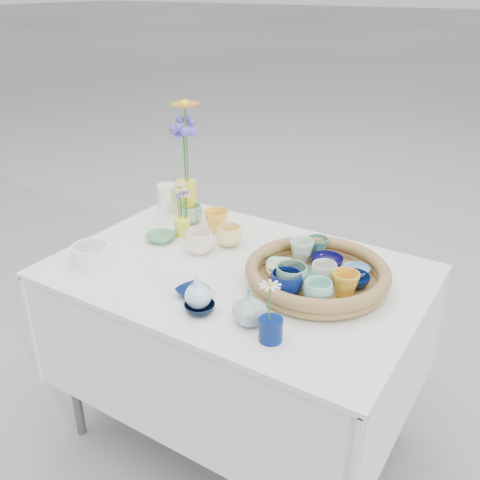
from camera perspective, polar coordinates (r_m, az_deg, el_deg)
The scene contains 34 objects.
ground at distance 2.33m, azimuth -0.28°, elevation -19.80°, with size 80.00×80.00×0.00m, color #A7A7A0.
display_table at distance 2.33m, azimuth -0.28°, elevation -19.80°, with size 1.26×0.86×0.77m, color white, non-canonical shape.
wicker_tray at distance 1.77m, azimuth 8.23°, elevation -3.69°, with size 0.47×0.47×0.08m, color brown, non-canonical shape.
tray_ceramic_0 at distance 1.86m, azimuth 9.26°, elevation -2.33°, with size 0.11×0.11×0.03m, color #0E0B43.
tray_ceramic_1 at distance 1.77m, azimuth 11.94°, elevation -4.20°, with size 0.11×0.11×0.03m, color #041135.
tray_ceramic_2 at distance 1.69m, azimuth 11.17°, elevation -4.64°, with size 0.09×0.09×0.08m, color gold.
tray_ceramic_3 at distance 1.76m, azimuth 6.70°, elevation -3.89°, with size 0.10×0.10×0.03m, color #3D936F.
tray_ceramic_4 at distance 1.70m, azimuth 5.49°, elevation -4.04°, with size 0.11×0.11×0.08m, color #72A47D.
tray_ceramic_5 at distance 1.83m, azimuth 4.29°, elevation -2.79°, with size 0.10×0.10×0.02m, color #A5D8D1.
tray_ceramic_6 at distance 1.88m, azimuth 6.59°, elevation -1.13°, with size 0.09×0.09×0.08m, color silver.
tray_ceramic_7 at distance 1.75m, azimuth 8.95°, elevation -3.51°, with size 0.09×0.09×0.07m, color silver.
tray_ceramic_8 at distance 1.83m, azimuth 12.29°, elevation -3.27°, with size 0.09×0.09×0.03m, color #82B4EE.
tray_ceramic_9 at distance 1.67m, azimuth 4.95°, elevation -4.70°, with size 0.10×0.10×0.08m, color #081655.
tray_ceramic_10 at distance 1.78m, azimuth 4.33°, elevation -3.48°, with size 0.10×0.10×0.03m, color #FFEB97.
tray_ceramic_11 at distance 1.64m, azimuth 8.31°, elevation -5.53°, with size 0.09×0.09×0.07m, color #90D8C4.
tray_ceramic_12 at distance 1.92m, azimuth 8.27°, elevation -0.72°, with size 0.07×0.07×0.07m, color #3E745A.
loose_ceramic_0 at distance 2.13m, azimuth -2.54°, elevation 2.01°, with size 0.10×0.10×0.09m, color yellow.
loose_ceramic_1 at distance 2.02m, azimuth -1.19°, elevation 0.44°, with size 0.10×0.10×0.08m, color #FDE280.
loose_ceramic_2 at distance 2.08m, azimuth -8.44°, elevation 0.27°, with size 0.11×0.11×0.03m, color #599F65.
loose_ceramic_3 at distance 1.96m, azimuth -4.41°, elevation -0.23°, with size 0.11×0.11×0.08m, color white.
loose_ceramic_4 at distance 1.72m, azimuth -5.05°, elevation -5.54°, with size 0.10×0.10×0.02m, color #091E55.
loose_ceramic_5 at distance 2.22m, azimuth -5.27°, elevation 2.79°, with size 0.10×0.10×0.08m, color #8DBEAD.
loose_ceramic_6 at distance 1.63m, azimuth -4.33°, elevation -7.23°, with size 0.09×0.09×0.03m, color black.
fluted_bowl at distance 1.95m, azimuth -15.54°, elevation -1.52°, with size 0.14×0.14×0.07m, color white, non-canonical shape.
bud_vase_paleblue at distance 1.63m, azimuth -4.52°, elevation -5.33°, with size 0.08×0.08×0.13m, color #C2EBFD, non-canonical shape.
bud_vase_seafoam at distance 1.56m, azimuth 1.01°, elevation -7.15°, with size 0.10×0.10×0.11m, color #97B5B2.
bud_vase_cobalt at distance 1.50m, azimuth 3.30°, elevation -9.53°, with size 0.07×0.07×0.07m, color #041959.
single_daisy at distance 1.45m, azimuth 3.18°, elevation -6.68°, with size 0.07×0.07×0.13m, color white, non-canonical shape.
tall_vase_yellow at distance 2.26m, azimuth -5.70°, elevation 4.37°, with size 0.08×0.08×0.16m, color yellow.
gerbera at distance 2.18m, azimuth -5.72°, elevation 10.17°, with size 0.13×0.13×0.34m, color orange, non-canonical shape.
hydrangea at distance 2.21m, azimuth -5.95°, elevation 9.02°, with size 0.09×0.09×0.31m, color #644AC0, non-canonical shape.
white_pitcher at distance 2.34m, azimuth -7.70°, elevation 4.48°, with size 0.12×0.09×0.12m, color white, non-canonical shape.
daisy_cup at distance 2.11m, azimuth -6.19°, elevation 1.42°, with size 0.06×0.06×0.07m, color #F4F53E.
daisy_posy at distance 2.08m, azimuth -6.35°, elevation 4.18°, with size 0.08×0.08×0.14m, color silver, non-canonical shape.
Camera 1 is at (0.88, -1.37, 1.67)m, focal length 40.00 mm.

